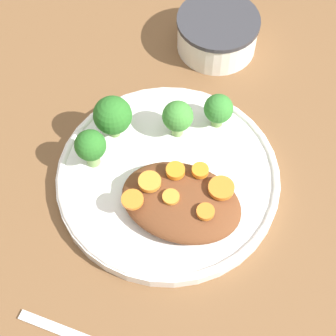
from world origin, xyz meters
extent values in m
plane|color=brown|center=(0.00, 0.00, 0.00)|extent=(4.00, 4.00, 0.00)
cylinder|color=white|center=(0.00, 0.00, 0.01)|extent=(0.25, 0.25, 0.02)
torus|color=white|center=(0.00, 0.00, 0.02)|extent=(0.25, 0.25, 0.01)
cylinder|color=white|center=(0.01, -0.22, 0.02)|extent=(0.10, 0.10, 0.05)
cylinder|color=#333338|center=(0.01, -0.22, 0.05)|extent=(0.11, 0.11, 0.01)
cylinder|color=white|center=(0.01, -0.22, 0.04)|extent=(0.09, 0.09, 0.01)
ellipsoid|color=brown|center=(-0.03, 0.03, 0.03)|extent=(0.13, 0.09, 0.03)
cylinder|color=#7FA85B|center=(0.01, -0.06, 0.03)|extent=(0.01, 0.01, 0.02)
sphere|color=#3D8433|center=(0.01, -0.06, 0.05)|extent=(0.04, 0.04, 0.04)
cylinder|color=#759E51|center=(0.08, -0.03, 0.03)|extent=(0.01, 0.01, 0.02)
sphere|color=#286B23|center=(0.08, -0.03, 0.05)|extent=(0.04, 0.04, 0.04)
cylinder|color=#7FA85B|center=(0.09, 0.01, 0.03)|extent=(0.02, 0.02, 0.02)
sphere|color=#286B23|center=(0.09, 0.01, 0.05)|extent=(0.04, 0.04, 0.04)
cylinder|color=#759E51|center=(-0.03, -0.09, 0.03)|extent=(0.01, 0.01, 0.02)
sphere|color=#337A2D|center=(-0.03, -0.09, 0.04)|extent=(0.03, 0.03, 0.03)
cylinder|color=orange|center=(0.02, 0.06, 0.04)|extent=(0.02, 0.02, 0.00)
cylinder|color=orange|center=(-0.02, 0.04, 0.04)|extent=(0.02, 0.02, 0.00)
cylinder|color=orange|center=(0.01, 0.03, 0.05)|extent=(0.02, 0.02, 0.01)
cylinder|color=orange|center=(-0.01, 0.01, 0.05)|extent=(0.02, 0.02, 0.01)
cylinder|color=orange|center=(-0.06, 0.04, 0.05)|extent=(0.02, 0.02, 0.00)
cylinder|color=orange|center=(-0.04, 0.00, 0.05)|extent=(0.02, 0.02, 0.01)
cylinder|color=orange|center=(-0.06, 0.01, 0.05)|extent=(0.03, 0.03, 0.01)
cube|color=silver|center=(0.03, 0.20, 0.00)|extent=(0.12, 0.01, 0.01)
camera|label=1|loc=(-0.11, 0.30, 0.56)|focal=60.00mm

